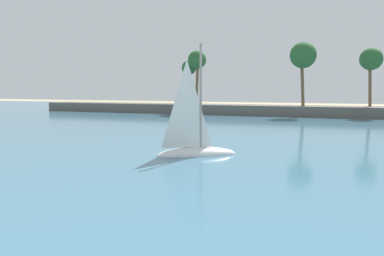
{
  "coord_description": "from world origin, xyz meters",
  "views": [
    {
      "loc": [
        7.22,
        4.06,
        4.86
      ],
      "look_at": [
        2.14,
        17.52,
        3.34
      ],
      "focal_mm": 35.63,
      "sensor_mm": 36.0,
      "label": 1
    }
  ],
  "objects": [
    {
      "name": "sailboat_near_shore",
      "position": [
        -2.08,
        29.3,
        0.82
      ],
      "size": [
        5.85,
        4.66,
        8.47
      ],
      "color": "white",
      "rests_on": "sea"
    },
    {
      "name": "palm_headland",
      "position": [
        1.49,
        71.33,
        2.66
      ],
      "size": [
        98.52,
        6.69,
        12.38
      ],
      "color": "#605B54",
      "rests_on": "ground"
    },
    {
      "name": "sea",
      "position": [
        0.0,
        60.6,
        0.03
      ],
      "size": [
        220.0,
        101.54,
        0.06
      ],
      "primitive_type": "cube",
      "color": "teal",
      "rests_on": "ground"
    }
  ]
}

